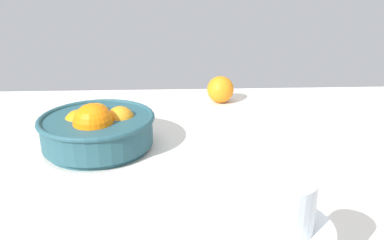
# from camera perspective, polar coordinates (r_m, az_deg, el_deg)

# --- Properties ---
(ground_plane) EXTENTS (1.48, 1.00, 0.03)m
(ground_plane) POSITION_cam_1_polar(r_m,az_deg,el_deg) (0.85, -1.60, -5.66)
(ground_plane) COLOR silver
(fruit_bowl) EXTENTS (0.26, 0.26, 0.11)m
(fruit_bowl) POSITION_cam_1_polar(r_m,az_deg,el_deg) (0.87, -13.94, -1.23)
(fruit_bowl) COLOR #234C56
(fruit_bowl) RESTS_ON ground_plane
(loose_orange_1) EXTENTS (0.08, 0.08, 0.08)m
(loose_orange_1) POSITION_cam_1_polar(r_m,az_deg,el_deg) (1.17, 4.27, 4.57)
(loose_orange_1) COLOR orange
(loose_orange_1) RESTS_ON ground_plane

